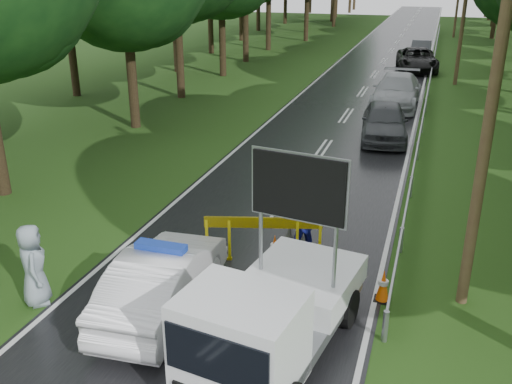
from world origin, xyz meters
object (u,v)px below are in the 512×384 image
at_px(police_sedan, 163,281).
at_px(work_truck, 270,316).
at_px(queue_car_first, 384,121).
at_px(queue_car_third, 417,59).
at_px(civilian, 307,224).
at_px(queue_car_second, 396,91).
at_px(barrier, 263,228).
at_px(officer, 296,193).
at_px(queue_car_fourth, 421,50).

bearing_deg(police_sedan, work_truck, 155.70).
bearing_deg(queue_car_first, queue_car_third, 82.19).
height_order(civilian, queue_car_second, civilian).
relative_size(civilian, queue_car_first, 0.40).
xyz_separation_m(barrier, queue_car_first, (1.75, 11.94, -0.12)).
height_order(work_truck, queue_car_third, work_truck).
relative_size(police_sedan, work_truck, 0.91).
relative_size(officer, civilian, 1.09).
bearing_deg(queue_car_third, work_truck, -98.96).
relative_size(queue_car_first, queue_car_second, 0.82).
distance_m(barrier, queue_car_fourth, 36.00).
distance_m(officer, civilian, 1.93).
bearing_deg(police_sedan, officer, -111.92).
distance_m(police_sedan, work_truck, 2.86).
relative_size(work_truck, queue_car_third, 0.88).
xyz_separation_m(work_truck, queue_car_first, (0.48, 15.69, -0.23)).
xyz_separation_m(civilian, queue_car_first, (0.76, 11.37, -0.13)).
distance_m(queue_car_first, queue_car_third, 18.01).
relative_size(officer, queue_car_second, 0.35).
relative_size(barrier, queue_car_second, 0.50).
xyz_separation_m(police_sedan, queue_car_second, (3.12, 21.13, 0.09)).
distance_m(civilian, queue_car_fourth, 35.39).
xyz_separation_m(work_truck, queue_car_third, (0.91, 33.69, -0.23)).
relative_size(police_sedan, civilian, 2.46).
bearing_deg(officer, work_truck, 86.84).
height_order(barrier, officer, officer).
height_order(police_sedan, queue_car_second, queue_car_second).
height_order(work_truck, queue_car_first, work_truck).
distance_m(police_sedan, queue_car_second, 21.36).
bearing_deg(officer, queue_car_first, -111.33).
bearing_deg(barrier, queue_car_third, 70.38).
bearing_deg(officer, civilian, 99.66).
distance_m(work_truck, civilian, 4.33).
height_order(queue_car_second, queue_car_fourth, queue_car_second).
height_order(civilian, queue_car_third, civilian).
bearing_deg(barrier, queue_car_fourth, 71.07).
xyz_separation_m(police_sedan, queue_car_third, (3.57, 32.70, 0.05)).
distance_m(officer, queue_car_first, 9.70).
xyz_separation_m(police_sedan, work_truck, (2.67, -0.99, 0.29)).
height_order(work_truck, civilian, work_truck).
height_order(queue_car_first, queue_car_fourth, queue_car_first).
bearing_deg(queue_car_fourth, barrier, -93.51).
bearing_deg(queue_car_second, officer, -94.47).
xyz_separation_m(work_truck, officer, (-1.01, 6.10, -0.02)).
height_order(police_sedan, barrier, police_sedan).
height_order(barrier, queue_car_first, queue_car_first).
bearing_deg(queue_car_third, police_sedan, -103.65).
relative_size(queue_car_second, queue_car_third, 1.00).
distance_m(work_truck, queue_car_first, 15.70).
distance_m(barrier, queue_car_first, 12.07).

